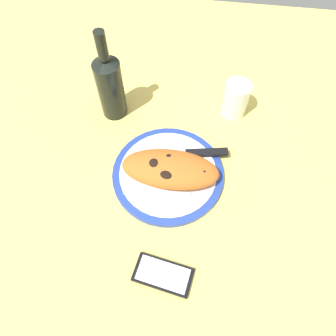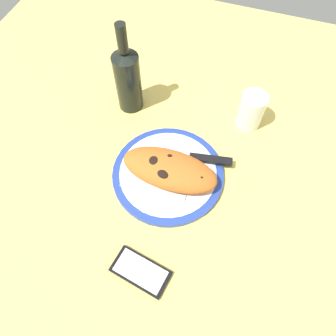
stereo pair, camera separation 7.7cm
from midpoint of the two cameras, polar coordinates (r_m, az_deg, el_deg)
name	(u,v)px [view 1 (the left image)]	position (r cm, az deg, el deg)	size (l,w,h in cm)	color
ground_plane	(168,178)	(81.78, -2.70, -2.06)	(150.00, 150.00, 3.00)	#EACC60
plate	(168,174)	(79.78, -2.76, -1.28)	(27.63, 27.63, 1.65)	#233D99
calzone	(170,169)	(76.09, -2.51, -0.45)	(23.35, 10.86, 5.70)	#C16023
fork	(164,195)	(76.02, -3.67, -5.01)	(16.06, 2.66, 0.40)	silver
knife	(196,153)	(81.24, 2.24, 2.37)	(23.41, 6.04, 1.20)	silver
smartphone	(163,275)	(71.46, -4.16, -18.66)	(13.13, 8.22, 1.16)	black
water_glass	(235,101)	(90.01, 9.40, 11.50)	(6.80, 6.80, 10.23)	silver
wine_bottle	(110,85)	(86.99, -12.84, 13.91)	(6.93, 6.93, 25.91)	black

